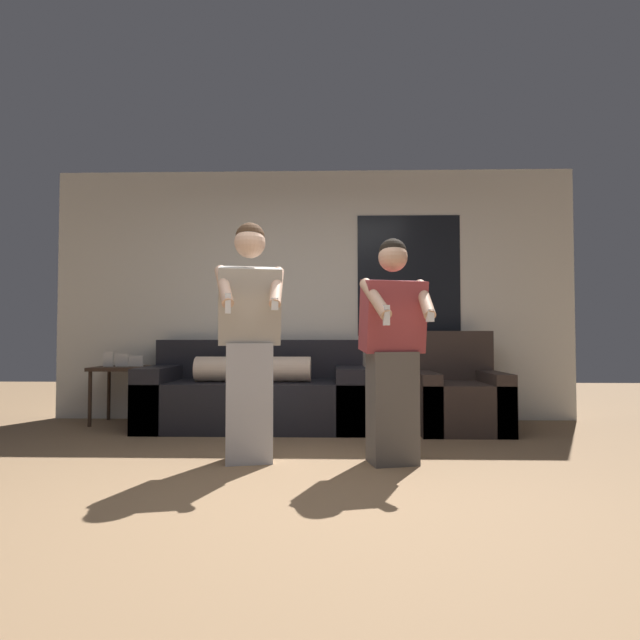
% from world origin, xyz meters
% --- Properties ---
extents(ground_plane, '(14.00, 14.00, 0.00)m').
position_xyz_m(ground_plane, '(0.00, 0.00, 0.00)').
color(ground_plane, '#846647').
extents(wall_back, '(5.60, 0.07, 2.70)m').
position_xyz_m(wall_back, '(0.02, 2.64, 1.35)').
color(wall_back, beige).
rests_on(wall_back, ground_plane).
extents(couch, '(2.14, 0.91, 0.86)m').
position_xyz_m(couch, '(-0.54, 2.14, 0.31)').
color(couch, black).
rests_on(couch, ground_plane).
extents(armchair, '(0.82, 0.83, 0.95)m').
position_xyz_m(armchair, '(1.41, 2.06, 0.31)').
color(armchair, '#332823').
rests_on(armchair, ground_plane).
extents(side_table, '(0.53, 0.50, 0.73)m').
position_xyz_m(side_table, '(-1.96, 2.33, 0.51)').
color(side_table, '#332319').
rests_on(side_table, ground_plane).
extents(person_left, '(0.50, 0.57, 1.70)m').
position_xyz_m(person_left, '(-0.38, 0.77, 0.86)').
color(person_left, '#B2B2B7').
rests_on(person_left, ground_plane).
extents(person_right, '(0.50, 0.55, 1.58)m').
position_xyz_m(person_right, '(0.64, 0.75, 0.79)').
color(person_right, '#56514C').
rests_on(person_right, ground_plane).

